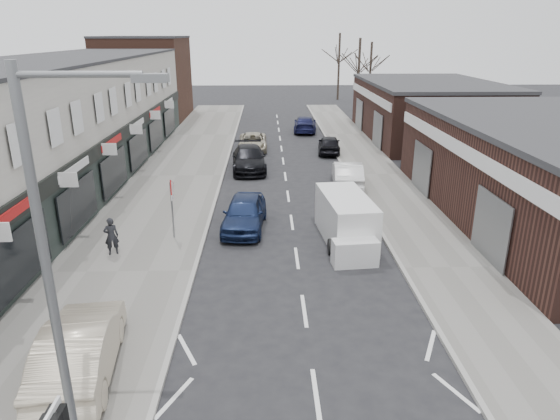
{
  "coord_description": "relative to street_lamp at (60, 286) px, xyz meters",
  "views": [
    {
      "loc": [
        -1.18,
        -8.07,
        8.46
      ],
      "look_at": [
        -0.72,
        8.42,
        2.6
      ],
      "focal_mm": 32.0,
      "sensor_mm": 36.0,
      "label": 1
    }
  ],
  "objects": [
    {
      "name": "white_van",
      "position": [
        6.71,
        12.43,
        -3.69
      ],
      "size": [
        2.21,
        5.23,
        1.98
      ],
      "rotation": [
        0.0,
        0.0,
        0.1
      ],
      "color": "white",
      "rests_on": "ground"
    },
    {
      "name": "parked_car_left_c",
      "position": [
        2.33,
        30.33,
        -3.99
      ],
      "size": [
        2.13,
        4.55,
        1.26
      ],
      "primitive_type": "imported",
      "rotation": [
        0.0,
        0.0,
        0.01
      ],
      "color": "#AAA188",
      "rests_on": "ground"
    },
    {
      "name": "tree_far_a",
      "position": [
        13.53,
        48.8,
        -4.62
      ],
      "size": [
        3.6,
        3.6,
        8.0
      ],
      "primitive_type": null,
      "color": "#382D26",
      "rests_on": "ground"
    },
    {
      "name": "tree_far_c",
      "position": [
        13.03,
        60.8,
        -4.62
      ],
      "size": [
        3.6,
        3.6,
        8.5
      ],
      "primitive_type": null,
      "color": "#382D26",
      "rests_on": "ground"
    },
    {
      "name": "brick_block_far",
      "position": [
        -8.97,
        45.8,
        -0.62
      ],
      "size": [
        8.0,
        10.0,
        8.0
      ],
      "primitive_type": "cube",
      "color": "#48291F",
      "rests_on": "ground"
    },
    {
      "name": "parked_car_left_a",
      "position": [
        2.33,
        14.07,
        -3.86
      ],
      "size": [
        2.15,
        4.58,
        1.52
      ],
      "primitive_type": "imported",
      "rotation": [
        0.0,
        0.0,
        -0.08
      ],
      "color": "#162347",
      "rests_on": "ground"
    },
    {
      "name": "right_unit_near",
      "position": [
        17.03,
        14.8,
        -2.37
      ],
      "size": [
        10.0,
        18.0,
        4.5
      ],
      "primitive_type": "cube",
      "color": "#381F19",
      "rests_on": "ground"
    },
    {
      "name": "parked_car_right_b",
      "position": [
        8.03,
        29.12,
        -3.95
      ],
      "size": [
        1.95,
        4.05,
        1.33
      ],
      "primitive_type": "imported",
      "rotation": [
        0.0,
        0.0,
        3.04
      ],
      "color": "black",
      "rests_on": "ground"
    },
    {
      "name": "parked_car_left_b",
      "position": [
        2.21,
        24.47,
        -3.86
      ],
      "size": [
        2.42,
        5.35,
        1.52
      ],
      "primitive_type": "imported",
      "rotation": [
        0.0,
        0.0,
        0.06
      ],
      "color": "black",
      "rests_on": "ground"
    },
    {
      "name": "pedestrian",
      "position": [
        -2.82,
        11.14,
        -3.73
      ],
      "size": [
        0.65,
        0.54,
        1.54
      ],
      "primitive_type": "imported",
      "rotation": [
        0.0,
        0.0,
        3.48
      ],
      "color": "black",
      "rests_on": "pavement_left"
    },
    {
      "name": "tree_far_b",
      "position": [
        16.03,
        54.8,
        -4.62
      ],
      "size": [
        3.6,
        3.6,
        7.5
      ],
      "primitive_type": null,
      "color": "#382D26",
      "rests_on": "ground"
    },
    {
      "name": "pavement_left",
      "position": [
        -2.22,
        22.8,
        -4.56
      ],
      "size": [
        5.5,
        64.0,
        0.12
      ],
      "primitive_type": "cube",
      "color": "slate",
      "rests_on": "ground"
    },
    {
      "name": "right_unit_far",
      "position": [
        17.03,
        34.8,
        -2.37
      ],
      "size": [
        10.0,
        16.0,
        4.5
      ],
      "primitive_type": "cube",
      "color": "#381F19",
      "rests_on": "ground"
    },
    {
      "name": "pavement_right",
      "position": [
        10.28,
        22.8,
        -4.56
      ],
      "size": [
        3.5,
        64.0,
        0.12
      ],
      "primitive_type": "cube",
      "color": "slate",
      "rests_on": "ground"
    },
    {
      "name": "warning_sign",
      "position": [
        -0.63,
        12.8,
        -2.42
      ],
      "size": [
        0.12,
        0.8,
        2.7
      ],
      "color": "slate",
      "rests_on": "pavement_left"
    },
    {
      "name": "shop_terrace_left",
      "position": [
        -8.97,
        20.3,
        -1.07
      ],
      "size": [
        8.0,
        41.0,
        7.1
      ],
      "primitive_type": "cube",
      "color": "beige",
      "rests_on": "ground"
    },
    {
      "name": "street_lamp",
      "position": [
        0.0,
        0.0,
        0.0
      ],
      "size": [
        2.23,
        0.22,
        8.0
      ],
      "color": "slate",
      "rests_on": "pavement_left"
    },
    {
      "name": "sedan_on_pavement",
      "position": [
        -1.45,
        3.66,
        -3.73
      ],
      "size": [
        2.2,
        4.82,
        1.53
      ],
      "primitive_type": "imported",
      "rotation": [
        0.0,
        0.0,
        3.27
      ],
      "color": "beige",
      "rests_on": "pavement_left"
    },
    {
      "name": "parked_car_right_c",
      "position": [
        6.88,
        37.75,
        -3.92
      ],
      "size": [
        2.36,
        4.95,
        1.39
      ],
      "primitive_type": "imported",
      "rotation": [
        0.0,
        0.0,
        3.05
      ],
      "color": "#121438",
      "rests_on": "ground"
    },
    {
      "name": "parked_car_right_a",
      "position": [
        8.03,
        20.45,
        -3.86
      ],
      "size": [
        2.01,
        4.71,
        1.51
      ],
      "primitive_type": "imported",
      "rotation": [
        0.0,
        0.0,
        3.05
      ],
      "color": "silver",
      "rests_on": "ground"
    }
  ]
}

